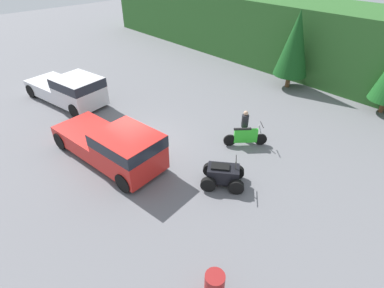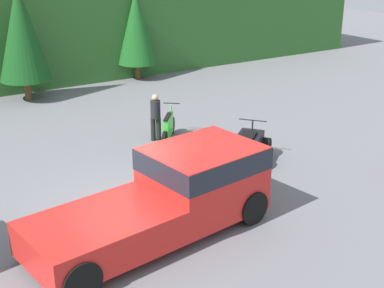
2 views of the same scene
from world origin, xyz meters
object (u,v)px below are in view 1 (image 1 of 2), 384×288
Objects in this scene: pickup_truck_red at (115,145)px; steel_barrel at (214,285)px; pickup_truck_second at (71,89)px; rider_person at (245,125)px; dirt_bike at (246,137)px; quad_atv at (223,175)px.

steel_barrel is (7.31, -1.25, -0.57)m from pickup_truck_red.
pickup_truck_red and pickup_truck_second have the same top height.
pickup_truck_red is 6.34m from rider_person.
pickup_truck_second is 3.48× the size of dirt_bike.
pickup_truck_second is (-7.22, 1.17, -0.00)m from pickup_truck_red.
quad_atv is at bearing 129.47° from steel_barrel.
quad_atv is (11.47, 1.29, -0.52)m from pickup_truck_second.
steel_barrel is at bearing -17.11° from pickup_truck_red.
pickup_truck_second reaches higher than steel_barrel.
dirt_bike is 0.62m from rider_person.
pickup_truck_red reaches higher than quad_atv.
pickup_truck_red is 6.97× the size of steel_barrel.
quad_atv is at bearing 22.72° from pickup_truck_red.
dirt_bike is at bearing 11.84° from pickup_truck_second.
quad_atv is 4.81m from steel_barrel.
pickup_truck_red is 7.43m from steel_barrel.
dirt_bike is 1.03× the size of rider_person.
rider_person is 1.91× the size of steel_barrel.
quad_atv is at bearing -118.09° from dirt_bike.
dirt_bike is (10.26, 4.28, -0.52)m from pickup_truck_second.
rider_person is at bearing 57.45° from pickup_truck_red.
pickup_truck_second reaches higher than dirt_bike.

